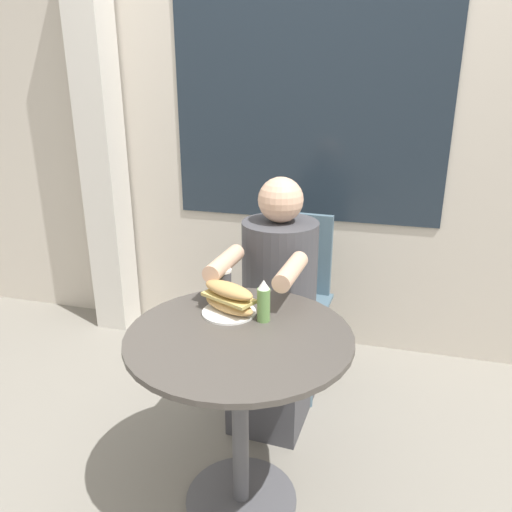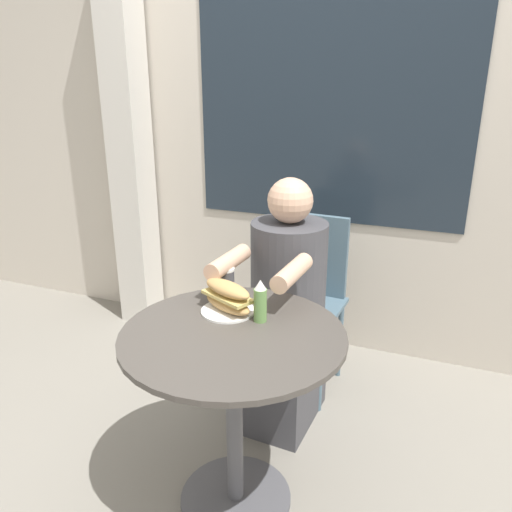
{
  "view_description": "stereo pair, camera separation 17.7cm",
  "coord_description": "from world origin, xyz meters",
  "px_view_note": "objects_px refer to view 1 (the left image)",
  "views": [
    {
      "loc": [
        0.44,
        -1.4,
        1.51
      ],
      "look_at": [
        0.0,
        0.21,
        0.91
      ],
      "focal_mm": 35.0,
      "sensor_mm": 36.0,
      "label": 1
    },
    {
      "loc": [
        0.61,
        -1.34,
        1.51
      ],
      "look_at": [
        0.0,
        0.21,
        0.91
      ],
      "focal_mm": 35.0,
      "sensor_mm": 36.0,
      "label": 2
    }
  ],
  "objects_px": {
    "drink_cup": "(223,283)",
    "diner_chair": "(293,284)",
    "cafe_table": "(240,382)",
    "sandwich_on_plate": "(229,300)",
    "seated_diner": "(276,320)",
    "condiment_bottle": "(264,301)"
  },
  "relations": [
    {
      "from": "drink_cup",
      "to": "diner_chair",
      "type": "bearing_deg",
      "value": 76.93
    },
    {
      "from": "cafe_table",
      "to": "drink_cup",
      "type": "height_order",
      "value": "drink_cup"
    },
    {
      "from": "sandwich_on_plate",
      "to": "drink_cup",
      "type": "bearing_deg",
      "value": 116.61
    },
    {
      "from": "cafe_table",
      "to": "seated_diner",
      "type": "height_order",
      "value": "seated_diner"
    },
    {
      "from": "sandwich_on_plate",
      "to": "condiment_bottle",
      "type": "xyz_separation_m",
      "value": [
        0.13,
        -0.02,
        0.02
      ]
    },
    {
      "from": "cafe_table",
      "to": "diner_chair",
      "type": "distance_m",
      "value": 0.91
    },
    {
      "from": "cafe_table",
      "to": "diner_chair",
      "type": "relative_size",
      "value": 0.87
    },
    {
      "from": "cafe_table",
      "to": "diner_chair",
      "type": "xyz_separation_m",
      "value": [
        0.0,
        0.91,
        -0.0
      ]
    },
    {
      "from": "sandwich_on_plate",
      "to": "condiment_bottle",
      "type": "distance_m",
      "value": 0.14
    },
    {
      "from": "cafe_table",
      "to": "seated_diner",
      "type": "relative_size",
      "value": 0.68
    },
    {
      "from": "cafe_table",
      "to": "seated_diner",
      "type": "bearing_deg",
      "value": 90.6
    },
    {
      "from": "seated_diner",
      "to": "condiment_bottle",
      "type": "bearing_deg",
      "value": 101.04
    },
    {
      "from": "diner_chair",
      "to": "seated_diner",
      "type": "bearing_deg",
      "value": 92.17
    },
    {
      "from": "drink_cup",
      "to": "condiment_bottle",
      "type": "height_order",
      "value": "condiment_bottle"
    },
    {
      "from": "sandwich_on_plate",
      "to": "condiment_bottle",
      "type": "relative_size",
      "value": 1.5
    },
    {
      "from": "cafe_table",
      "to": "condiment_bottle",
      "type": "relative_size",
      "value": 4.95
    },
    {
      "from": "seated_diner",
      "to": "condiment_bottle",
      "type": "xyz_separation_m",
      "value": [
        0.06,
        -0.45,
        0.3
      ]
    },
    {
      "from": "cafe_table",
      "to": "condiment_bottle",
      "type": "height_order",
      "value": "condiment_bottle"
    },
    {
      "from": "diner_chair",
      "to": "drink_cup",
      "type": "distance_m",
      "value": 0.7
    },
    {
      "from": "sandwich_on_plate",
      "to": "seated_diner",
      "type": "bearing_deg",
      "value": 80.13
    },
    {
      "from": "diner_chair",
      "to": "sandwich_on_plate",
      "type": "xyz_separation_m",
      "value": [
        -0.08,
        -0.77,
        0.24
      ]
    },
    {
      "from": "seated_diner",
      "to": "drink_cup",
      "type": "bearing_deg",
      "value": 67.68
    }
  ]
}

